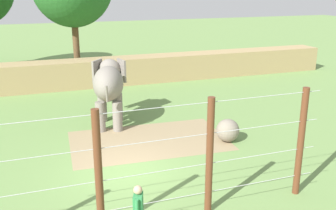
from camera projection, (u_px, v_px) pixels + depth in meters
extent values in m
plane|color=#6B8E4C|center=(129.00, 172.00, 13.80)|extent=(120.00, 120.00, 0.00)
cube|color=#937F5B|center=(149.00, 140.00, 16.59)|extent=(6.75, 4.37, 0.01)
cube|color=tan|center=(79.00, 74.00, 25.15)|extent=(36.00, 1.80, 1.73)
cylinder|color=gray|center=(102.00, 107.00, 18.79)|extent=(0.43, 0.43, 1.37)
cylinder|color=gray|center=(118.00, 107.00, 18.86)|extent=(0.43, 0.43, 1.37)
cylinder|color=gray|center=(100.00, 117.00, 17.46)|extent=(0.43, 0.43, 1.37)
cylinder|color=gray|center=(117.00, 116.00, 17.53)|extent=(0.43, 0.43, 1.37)
ellipsoid|color=gray|center=(108.00, 83.00, 17.76)|extent=(1.95, 2.81, 1.57)
ellipsoid|color=gray|center=(110.00, 70.00, 19.20)|extent=(1.28, 1.20, 1.13)
cube|color=gray|center=(97.00, 71.00, 19.05)|extent=(0.63, 0.75, 1.08)
cube|color=gray|center=(122.00, 70.00, 19.16)|extent=(0.26, 0.89, 1.08)
cylinder|color=gray|center=(110.00, 76.00, 19.72)|extent=(0.42, 0.54, 0.61)
cylinder|color=gray|center=(111.00, 84.00, 19.96)|extent=(0.33, 0.40, 0.58)
cylinder|color=gray|center=(111.00, 91.00, 20.15)|extent=(0.24, 0.24, 0.54)
cylinder|color=gray|center=(107.00, 94.00, 16.44)|extent=(0.17, 0.31, 0.78)
sphere|color=gray|center=(228.00, 130.00, 16.38)|extent=(0.97, 0.97, 0.97)
cylinder|color=brown|center=(99.00, 174.00, 9.91)|extent=(0.21, 0.21, 3.46)
cylinder|color=brown|center=(210.00, 157.00, 10.91)|extent=(0.21, 0.21, 3.46)
cylinder|color=brown|center=(301.00, 142.00, 11.90)|extent=(0.21, 0.21, 3.46)
cylinder|color=#B7B7BC|center=(157.00, 202.00, 10.73)|extent=(10.28, 0.02, 0.02)
cylinder|color=#B7B7BC|center=(156.00, 172.00, 10.47)|extent=(10.28, 0.02, 0.02)
cylinder|color=#B7B7BC|center=(156.00, 141.00, 10.20)|extent=(10.28, 0.02, 0.02)
cylinder|color=#B7B7BC|center=(156.00, 108.00, 9.94)|extent=(10.28, 0.02, 0.02)
cube|color=#338C4C|center=(138.00, 204.00, 9.59)|extent=(0.34, 0.42, 0.56)
sphere|color=tan|center=(138.00, 190.00, 9.48)|extent=(0.22, 0.22, 0.22)
cylinder|color=#338C4C|center=(137.00, 210.00, 9.37)|extent=(0.12, 0.12, 0.54)
cylinder|color=#338C4C|center=(139.00, 199.00, 9.82)|extent=(0.12, 0.12, 0.54)
cube|color=black|center=(136.00, 206.00, 9.91)|extent=(0.04, 0.07, 0.14)
cylinder|color=brown|center=(77.00, 50.00, 26.83)|extent=(0.44, 0.44, 4.13)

